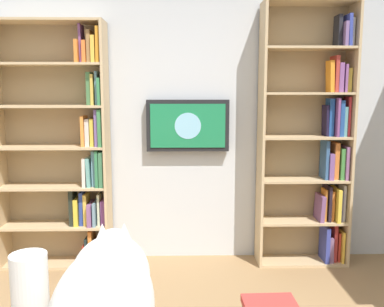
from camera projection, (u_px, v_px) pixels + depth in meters
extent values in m
cube|color=silver|center=(179.00, 109.00, 3.73)|extent=(4.52, 0.06, 2.70)
cube|color=tan|center=(349.00, 137.00, 3.61)|extent=(0.02, 0.28, 2.24)
cube|color=tan|center=(261.00, 137.00, 3.59)|extent=(0.02, 0.28, 2.24)
cube|color=tan|center=(301.00, 135.00, 3.74)|extent=(0.78, 0.01, 2.24)
cube|color=tan|center=(300.00, 260.00, 3.76)|extent=(0.73, 0.27, 0.02)
cube|color=tan|center=(302.00, 220.00, 3.71)|extent=(0.73, 0.27, 0.02)
cube|color=tan|center=(303.00, 179.00, 3.66)|extent=(0.73, 0.27, 0.02)
cube|color=tan|center=(305.00, 137.00, 3.60)|extent=(0.73, 0.27, 0.02)
cube|color=tan|center=(307.00, 93.00, 3.55)|extent=(0.73, 0.27, 0.02)
cube|color=tan|center=(308.00, 48.00, 3.50)|extent=(0.73, 0.27, 0.02)
cube|color=tan|center=(310.00, 2.00, 3.44)|extent=(0.73, 0.27, 0.02)
cube|color=gold|center=(340.00, 245.00, 3.74)|extent=(0.02, 0.20, 0.28)
cube|color=#B93426|center=(336.00, 245.00, 3.76)|extent=(0.02, 0.18, 0.26)
cube|color=#B93431|center=(333.00, 241.00, 3.74)|extent=(0.03, 0.15, 0.33)
cube|color=slate|center=(329.00, 248.00, 3.74)|extent=(0.04, 0.18, 0.22)
cube|color=#38419A|center=(324.00, 243.00, 3.73)|extent=(0.04, 0.20, 0.32)
cube|color=silver|center=(342.00, 202.00, 3.68)|extent=(0.02, 0.13, 0.32)
cube|color=#2A242E|center=(338.00, 205.00, 3.69)|extent=(0.02, 0.19, 0.27)
cube|color=yellow|center=(335.00, 204.00, 3.68)|extent=(0.03, 0.24, 0.29)
cube|color=orange|center=(331.00, 205.00, 3.68)|extent=(0.03, 0.12, 0.26)
cube|color=black|center=(327.00, 202.00, 3.70)|extent=(0.03, 0.20, 0.31)
cube|color=orange|center=(324.00, 204.00, 3.68)|extent=(0.02, 0.13, 0.28)
cube|color=#774D7D|center=(320.00, 207.00, 3.68)|extent=(0.04, 0.21, 0.23)
cube|color=#855583|center=(343.00, 162.00, 3.65)|extent=(0.03, 0.24, 0.28)
cube|color=#40843C|center=(340.00, 163.00, 3.62)|extent=(0.03, 0.16, 0.27)
cube|color=orange|center=(334.00, 160.00, 3.64)|extent=(0.04, 0.16, 0.31)
cube|color=#764E8F|center=(328.00, 165.00, 3.65)|extent=(0.04, 0.23, 0.22)
cube|color=#335887|center=(324.00, 159.00, 3.63)|extent=(0.03, 0.17, 0.33)
cube|color=#BD2E37|center=(347.00, 116.00, 3.57)|extent=(0.02, 0.14, 0.33)
cube|color=#5A999F|center=(343.00, 121.00, 3.58)|extent=(0.03, 0.14, 0.25)
cube|color=#234A8F|center=(339.00, 118.00, 3.57)|extent=(0.03, 0.15, 0.30)
cube|color=#79427C|center=(334.00, 117.00, 3.58)|extent=(0.02, 0.23, 0.32)
cube|color=#224E99|center=(330.00, 117.00, 3.58)|extent=(0.04, 0.12, 0.32)
cube|color=black|center=(325.00, 121.00, 3.59)|extent=(0.03, 0.13, 0.26)
cube|color=gold|center=(347.00, 80.00, 3.54)|extent=(0.04, 0.13, 0.20)
cube|color=#7F4B84|center=(343.00, 79.00, 3.55)|extent=(0.02, 0.20, 0.23)
cube|color=#824E8D|center=(339.00, 78.00, 3.52)|extent=(0.04, 0.15, 0.24)
cube|color=#AD362E|center=(334.00, 74.00, 3.53)|extent=(0.03, 0.17, 0.30)
cube|color=orange|center=(330.00, 76.00, 3.52)|extent=(0.05, 0.13, 0.26)
cube|color=beige|center=(350.00, 33.00, 3.48)|extent=(0.03, 0.14, 0.23)
cube|color=#33419F|center=(346.00, 31.00, 3.47)|extent=(0.03, 0.22, 0.26)
cube|color=slate|center=(342.00, 35.00, 3.48)|extent=(0.03, 0.24, 0.20)
cube|color=black|center=(338.00, 31.00, 3.48)|extent=(0.03, 0.14, 0.26)
cube|color=tan|center=(107.00, 147.00, 3.58)|extent=(0.02, 0.28, 2.08)
cube|color=tan|center=(57.00, 145.00, 3.70)|extent=(0.93, 0.01, 2.08)
cube|color=tan|center=(58.00, 263.00, 3.72)|extent=(0.89, 0.27, 0.02)
cube|color=tan|center=(57.00, 225.00, 3.67)|extent=(0.89, 0.27, 0.02)
cube|color=tan|center=(55.00, 187.00, 3.62)|extent=(0.89, 0.27, 0.02)
cube|color=tan|center=(53.00, 147.00, 3.57)|extent=(0.89, 0.27, 0.02)
cube|color=tan|center=(51.00, 106.00, 3.52)|extent=(0.89, 0.27, 0.02)
cube|color=tan|center=(49.00, 64.00, 3.47)|extent=(0.89, 0.27, 0.02)
cube|color=tan|center=(47.00, 21.00, 3.42)|extent=(0.89, 0.27, 0.02)
cube|color=#354893|center=(105.00, 244.00, 3.71)|extent=(0.04, 0.21, 0.30)
cube|color=gold|center=(100.00, 252.00, 3.70)|extent=(0.04, 0.20, 0.17)
cube|color=#3E703E|center=(96.00, 252.00, 3.69)|extent=(0.02, 0.16, 0.19)
cube|color=orange|center=(92.00, 245.00, 3.70)|extent=(0.03, 0.19, 0.29)
cube|color=#1B2829|center=(88.00, 249.00, 3.70)|extent=(0.02, 0.18, 0.23)
cube|color=#BD3628|center=(85.00, 252.00, 3.71)|extent=(0.03, 0.16, 0.17)
cube|color=#7E4184|center=(104.00, 212.00, 3.66)|extent=(0.04, 0.15, 0.22)
cube|color=beige|center=(100.00, 208.00, 3.66)|extent=(0.02, 0.15, 0.27)
cube|color=#688C9F|center=(96.00, 212.00, 3.66)|extent=(0.02, 0.22, 0.20)
cube|color=#7F507F|center=(91.00, 213.00, 3.65)|extent=(0.04, 0.22, 0.19)
cube|color=gold|center=(87.00, 209.00, 3.66)|extent=(0.03, 0.16, 0.27)
cube|color=#2A4091|center=(82.00, 208.00, 3.64)|extent=(0.04, 0.12, 0.29)
cube|color=gold|center=(77.00, 211.00, 3.64)|extent=(0.04, 0.16, 0.23)
cube|color=black|center=(73.00, 207.00, 3.65)|extent=(0.04, 0.17, 0.31)
cube|color=#39714A|center=(102.00, 168.00, 3.58)|extent=(0.03, 0.20, 0.30)
cube|color=#31774A|center=(99.00, 167.00, 3.60)|extent=(0.03, 0.24, 0.31)
cube|color=#6694A8|center=(95.00, 168.00, 3.61)|extent=(0.03, 0.17, 0.30)
cube|color=#63A29B|center=(90.00, 171.00, 3.60)|extent=(0.04, 0.20, 0.24)
cube|color=silver|center=(86.00, 171.00, 3.61)|extent=(0.03, 0.24, 0.24)
cube|color=#3B7C48|center=(102.00, 128.00, 3.55)|extent=(0.04, 0.22, 0.31)
cube|color=slate|center=(98.00, 128.00, 3.54)|extent=(0.03, 0.18, 0.31)
cube|color=gold|center=(93.00, 132.00, 3.55)|extent=(0.03, 0.14, 0.23)
cube|color=silver|center=(89.00, 132.00, 3.56)|extent=(0.04, 0.15, 0.23)
cube|color=orange|center=(84.00, 131.00, 3.55)|extent=(0.02, 0.18, 0.25)
cube|color=#37834D|center=(101.00, 92.00, 3.50)|extent=(0.03, 0.22, 0.22)
cube|color=#6593A3|center=(97.00, 88.00, 3.51)|extent=(0.02, 0.13, 0.28)
cube|color=gold|center=(93.00, 90.00, 3.50)|extent=(0.02, 0.14, 0.25)
cube|color=#447444|center=(90.00, 89.00, 3.51)|extent=(0.03, 0.15, 0.27)
cube|color=orange|center=(100.00, 45.00, 3.46)|extent=(0.03, 0.23, 0.29)
cube|color=gold|center=(95.00, 50.00, 3.46)|extent=(0.03, 0.20, 0.21)
cube|color=olive|center=(90.00, 47.00, 3.46)|extent=(0.03, 0.17, 0.26)
cube|color=orange|center=(85.00, 52.00, 3.44)|extent=(0.03, 0.15, 0.18)
cube|color=#74457C|center=(82.00, 44.00, 3.45)|extent=(0.03, 0.15, 0.31)
cube|color=orange|center=(79.00, 52.00, 3.46)|extent=(0.03, 0.23, 0.18)
cube|color=black|center=(188.00, 126.00, 3.68)|extent=(0.72, 0.06, 0.45)
cube|color=#1E7F4C|center=(188.00, 126.00, 3.64)|extent=(0.65, 0.01, 0.38)
cylinder|color=#8CCCEA|center=(188.00, 126.00, 3.64)|extent=(0.23, 0.00, 0.23)
ellipsoid|color=white|center=(111.00, 277.00, 1.26)|extent=(0.23, 0.29, 0.25)
sphere|color=white|center=(114.00, 248.00, 1.31)|extent=(0.12, 0.12, 0.12)
cone|color=white|center=(124.00, 234.00, 1.31)|extent=(0.06, 0.06, 0.07)
cone|color=white|center=(103.00, 234.00, 1.31)|extent=(0.06, 0.06, 0.07)
cone|color=beige|center=(124.00, 236.00, 1.30)|extent=(0.03, 0.03, 0.05)
cone|color=beige|center=(102.00, 236.00, 1.30)|extent=(0.03, 0.03, 0.05)
cylinder|color=white|center=(30.00, 298.00, 1.27)|extent=(0.11, 0.11, 0.27)
cube|color=#B7332D|center=(270.00, 306.00, 1.37)|extent=(0.18, 0.14, 0.02)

